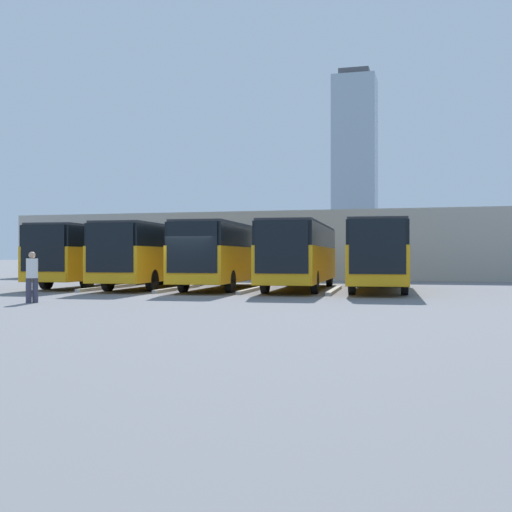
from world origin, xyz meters
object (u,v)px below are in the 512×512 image
(bus_1, at_px, (301,253))
(bus_2, at_px, (226,253))
(bus_0, at_px, (379,253))
(bus_4, at_px, (99,254))
(pedestrian, at_px, (32,275))
(bus_3, at_px, (157,253))

(bus_1, height_order, bus_2, same)
(bus_0, bearing_deg, bus_1, -1.34)
(bus_4, bearing_deg, bus_2, 170.55)
(bus_4, relative_size, pedestrian, 6.66)
(bus_0, bearing_deg, pedestrian, 42.65)
(bus_3, bearing_deg, bus_2, 176.13)
(bus_3, xyz_separation_m, bus_4, (3.85, -0.78, 0.00))
(bus_1, distance_m, pedestrian, 13.76)
(bus_3, relative_size, pedestrian, 6.66)
(bus_0, relative_size, pedestrian, 6.66)
(pedestrian, bearing_deg, bus_3, 52.58)
(bus_2, relative_size, bus_3, 1.00)
(bus_0, xyz_separation_m, bus_1, (3.85, 0.15, 0.00))
(bus_2, bearing_deg, bus_3, -3.87)
(bus_1, xyz_separation_m, bus_2, (3.85, 0.12, 0.00))
(bus_2, relative_size, bus_4, 1.00)
(bus_0, height_order, pedestrian, bus_0)
(bus_0, height_order, bus_1, same)
(bus_1, xyz_separation_m, bus_3, (7.69, 0.09, 0.00))
(bus_1, xyz_separation_m, pedestrian, (7.40, 11.57, -0.84))
(bus_0, bearing_deg, bus_3, -2.33)
(bus_0, xyz_separation_m, bus_3, (11.54, 0.24, 0.00))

